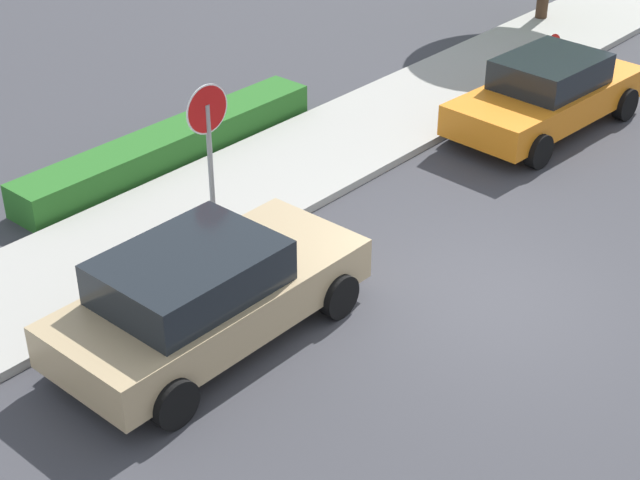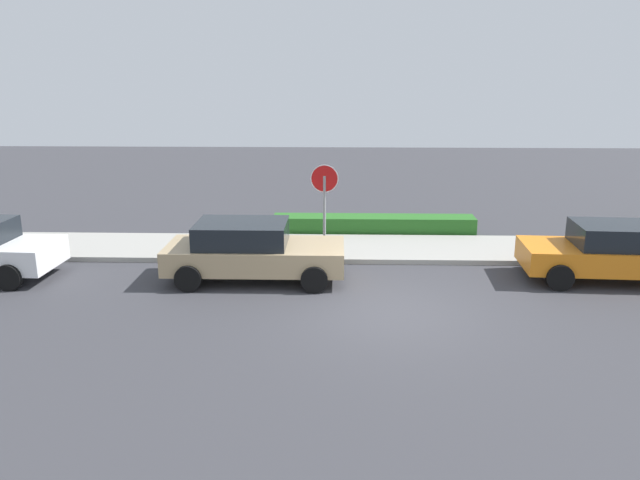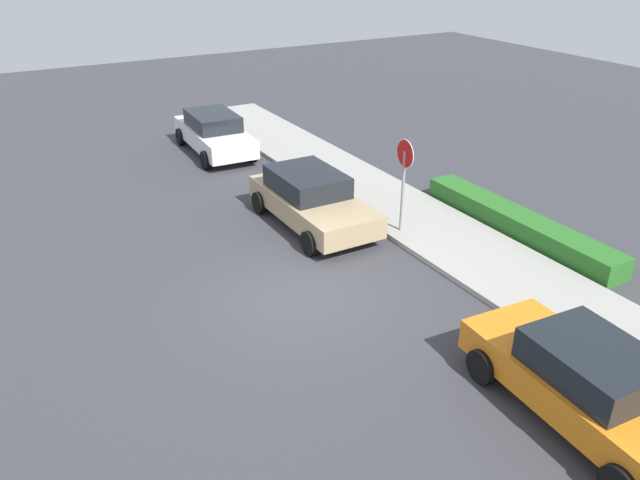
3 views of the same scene
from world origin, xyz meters
The scene contains 6 objects.
ground_plane centered at (0.00, 0.00, 0.00)m, with size 60.00×60.00×0.00m, color #38383D.
sidewalk_curb centered at (0.00, 4.81, 0.07)m, with size 32.00×2.65×0.14m, color #9E9B93.
stop_sign centered at (-1.50, 3.93, 1.81)m, with size 0.76×0.08×2.65m.
parked_car_tan centered at (-3.27, 2.18, 0.76)m, with size 4.40×2.08×1.47m.
parked_car_orange centered at (5.71, 2.35, 0.73)m, with size 4.50×2.17×1.45m.
front_yard_hedge centered at (0.01, 6.67, 0.30)m, with size 6.38×0.85×0.60m.
Camera 2 is at (-1.14, -12.64, 5.08)m, focal length 35.00 mm.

